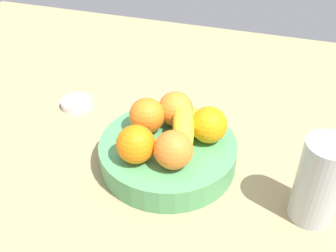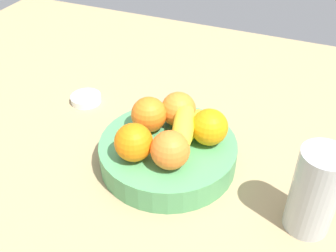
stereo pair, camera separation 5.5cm
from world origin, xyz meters
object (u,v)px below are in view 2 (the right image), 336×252
Objects in this scene: orange_front_left at (149,115)px; orange_back_right at (178,109)px; orange_back_left at (209,127)px; banana_bunch at (184,130)px; jar_lid at (86,99)px; orange_front_right at (134,142)px; fruit_bowl at (168,153)px; thermos_tumbler at (315,192)px; orange_center at (168,149)px.

orange_back_right is (-4.68, -3.89, 0.00)cm from orange_front_left.
orange_back_right is at bearing -22.86° from orange_back_left.
banana_bunch reaches higher than jar_lid.
orange_back_left is (-11.15, -9.52, 0.00)cm from orange_front_right.
banana_bunch reaches higher than fruit_bowl.
banana_bunch is at bearing -14.36° from thermos_tumbler.
banana_bunch is at bearing 120.70° from orange_back_right.
fruit_bowl is at bearing -67.03° from orange_center.
orange_front_right reaches higher than fruit_bowl.
orange_center is 0.96× the size of jar_lid.
orange_back_left is 8.17cm from orange_back_right.
orange_back_right is at bearing -59.30° from banana_bunch.
orange_back_left is at bearing 157.14° from orange_back_right.
orange_front_right is 0.96× the size of jar_lid.
fruit_bowl is 3.80× the size of orange_back_left.
orange_center reaches higher than banana_bunch.
orange_back_left is at bearing -117.66° from orange_center.
fruit_bowl is 8.67cm from orange_center.
orange_front_right is at bearing 46.71° from banana_bunch.
orange_back_right is at bearing -76.76° from orange_center.
orange_center is at bearing 62.34° from orange_back_left.
jar_lid is at bearing -24.93° from fruit_bowl.
orange_back_right is 28.16cm from jar_lid.
fruit_bowl is 3.80× the size of orange_front_right.
thermos_tumbler is 57.45cm from jar_lid.
orange_back_right is at bearing -105.90° from orange_front_right.
orange_front_right is at bearing 56.94° from fruit_bowl.
banana_bunch is at bearing -159.90° from fruit_bowl.
orange_front_left and orange_front_right have the same top height.
orange_front_right is 13.20cm from orange_back_right.
orange_front_left is 0.96× the size of jar_lid.
orange_front_left is at bearing 3.36° from orange_back_left.
orange_back_right reaches higher than banana_bunch.
thermos_tumbler is at bearing 157.14° from orange_back_right.
orange_back_right is 0.96× the size of jar_lid.
thermos_tumbler reaches higher than orange_back_left.
orange_front_right is at bearing 74.10° from orange_back_right.
banana_bunch is at bearing -93.24° from orange_center.
orange_front_left is 8.87cm from orange_front_right.
orange_front_right is at bearing 140.56° from jar_lid.
orange_back_left reaches higher than jar_lid.
fruit_bowl is 8.90cm from orange_back_right.
orange_front_left is at bearing -13.57° from thermos_tumbler.
jar_lid is at bearing -15.16° from orange_back_left.
orange_center is (-7.52, 8.22, 0.00)cm from orange_front_left.
orange_back_right is (2.85, -12.11, 0.00)cm from orange_center.
orange_front_left and orange_back_right have the same top height.
jar_lid is (26.81, -12.46, -1.75)cm from fruit_bowl.
orange_back_left reaches higher than fruit_bowl.
thermos_tumbler is at bearing 166.43° from orange_front_left.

